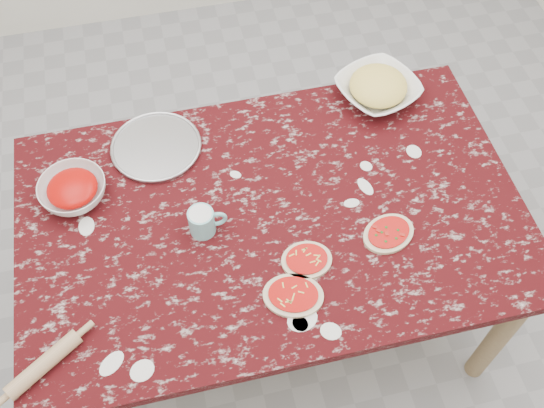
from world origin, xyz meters
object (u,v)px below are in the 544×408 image
at_px(worktable, 272,227).
at_px(rolling_pin, 44,364).
at_px(cheese_bowl, 378,90).
at_px(sauce_bowl, 73,191).
at_px(flour_mug, 203,221).
at_px(pizza_tray, 156,147).

height_order(worktable, rolling_pin, rolling_pin).
bearing_deg(cheese_bowl, sauce_bowl, -169.39).
bearing_deg(flour_mug, sauce_bowl, 150.39).
bearing_deg(rolling_pin, cheese_bowl, 32.38).
xyz_separation_m(worktable, cheese_bowl, (0.48, 0.41, 0.12)).
relative_size(worktable, sauce_bowl, 7.44).
distance_m(cheese_bowl, flour_mug, 0.82).
xyz_separation_m(pizza_tray, sauce_bowl, (-0.28, -0.14, 0.03)).
relative_size(worktable, flour_mug, 13.32).
bearing_deg(worktable, rolling_pin, -153.79).
height_order(flour_mug, rolling_pin, flour_mug).
height_order(worktable, cheese_bowl, cheese_bowl).
xyz_separation_m(sauce_bowl, cheese_bowl, (1.09, 0.20, 0.00)).
bearing_deg(sauce_bowl, flour_mug, -29.61).
bearing_deg(sauce_bowl, cheese_bowl, 10.61).
bearing_deg(rolling_pin, sauce_bowl, 78.84).
bearing_deg(worktable, sauce_bowl, 161.31).
xyz_separation_m(worktable, pizza_tray, (-0.32, 0.35, 0.09)).
distance_m(pizza_tray, rolling_pin, 0.80).
bearing_deg(flour_mug, rolling_pin, -145.60).
height_order(worktable, flour_mug, flour_mug).
relative_size(worktable, cheese_bowl, 5.80).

